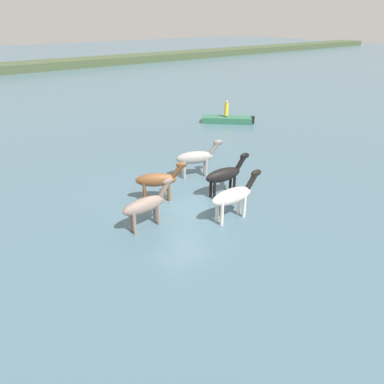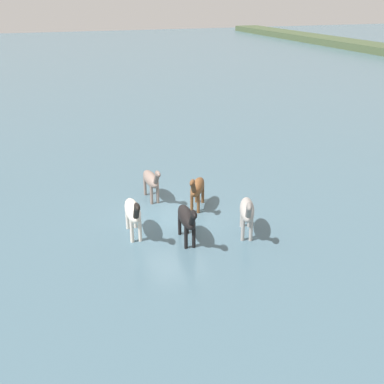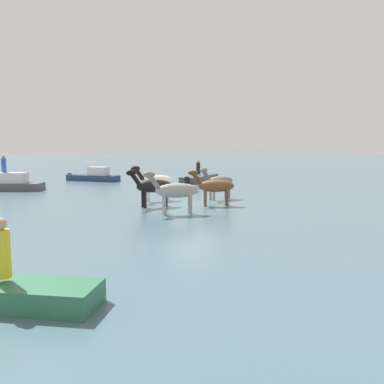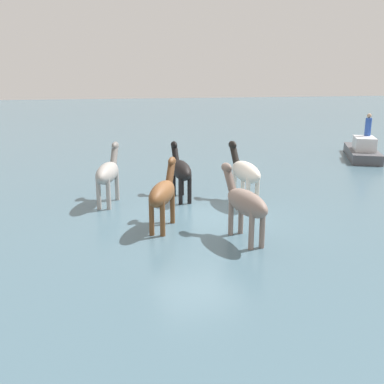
{
  "view_description": "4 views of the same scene",
  "coord_description": "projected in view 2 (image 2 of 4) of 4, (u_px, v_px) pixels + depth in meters",
  "views": [
    {
      "loc": [
        -7.73,
        -11.1,
        7.64
      ],
      "look_at": [
        0.21,
        -0.49,
        0.87
      ],
      "focal_mm": 32.32,
      "sensor_mm": 36.0,
      "label": 1
    },
    {
      "loc": [
        17.33,
        -5.32,
        9.1
      ],
      "look_at": [
        -0.48,
        0.94,
        0.84
      ],
      "focal_mm": 42.78,
      "sensor_mm": 36.0,
      "label": 2
    },
    {
      "loc": [
        12.07,
        17.58,
        3.19
      ],
      "look_at": [
        0.43,
        0.5,
        0.7
      ],
      "focal_mm": 38.26,
      "sensor_mm": 36.0,
      "label": 3
    },
    {
      "loc": [
        -11.35,
        4.21,
        3.93
      ],
      "look_at": [
        -0.77,
        0.44,
        1.05
      ],
      "focal_mm": 39.51,
      "sensor_mm": 36.0,
      "label": 4
    }
  ],
  "objects": [
    {
      "name": "horse_gray_outer",
      "position": [
        151.0,
        180.0,
        21.48
      ],
      "size": [
        2.37,
        0.6,
        1.84
      ],
      "rotation": [
        0.0,
        0.0,
        6.31
      ],
      "color": "gray",
      "rests_on": "ground_plane"
    },
    {
      "name": "horse_pinto_flank",
      "position": [
        133.0,
        212.0,
        18.21
      ],
      "size": [
        2.53,
        0.7,
        1.96
      ],
      "rotation": [
        0.0,
        0.0,
        6.22
      ],
      "color": "silver",
      "rests_on": "ground_plane"
    },
    {
      "name": "horse_chestnut_trailing",
      "position": [
        197.0,
        188.0,
        20.6
      ],
      "size": [
        2.21,
        1.53,
        1.84
      ],
      "rotation": [
        0.0,
        0.0,
        5.75
      ],
      "color": "brown",
      "rests_on": "ground_plane"
    },
    {
      "name": "ground_plane",
      "position": [
        176.0,
        216.0,
        20.24
      ],
      "size": [
        215.95,
        215.95,
        0.0
      ],
      "primitive_type": "plane",
      "color": "#476675"
    },
    {
      "name": "horse_lead",
      "position": [
        187.0,
        218.0,
        17.76
      ],
      "size": [
        2.45,
        0.75,
        1.89
      ],
      "rotation": [
        0.0,
        0.0,
        6.18
      ],
      "color": "black",
      "rests_on": "ground_plane"
    },
    {
      "name": "horse_dun_straggler",
      "position": [
        247.0,
        211.0,
        18.31
      ],
      "size": [
        2.45,
        1.35,
        1.95
      ],
      "rotation": [
        0.0,
        0.0,
        5.88
      ],
      "color": "#9E9993",
      "rests_on": "ground_plane"
    }
  ]
}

